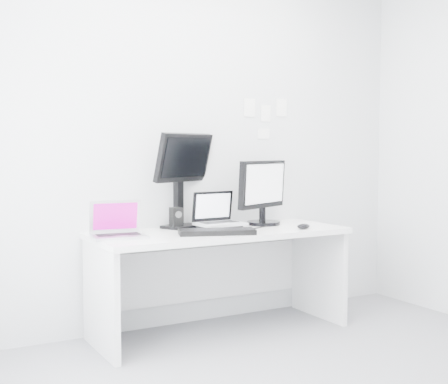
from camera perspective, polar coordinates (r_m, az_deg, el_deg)
The scene contains 13 objects.
back_wall at distance 4.60m, azimuth -2.47°, elevation 4.63°, with size 3.60×3.60×0.00m, color silver.
desk at distance 4.39m, azimuth -0.36°, elevation -8.29°, with size 1.80×0.70×0.73m, color white.
macbook at distance 3.99m, azimuth -9.72°, elevation -2.45°, with size 0.33×0.25×0.25m, color silver.
speaker at distance 4.39m, azimuth -4.45°, elevation -2.44°, with size 0.08×0.08×0.16m, color black.
dell_laptop at distance 4.39m, azimuth -0.34°, elevation -1.66°, with size 0.33×0.25×0.27m, color silver.
rear_monitor at distance 4.44m, azimuth -3.95°, elevation 1.17°, with size 0.52×0.19×0.70m, color black.
samsung_monitor at distance 4.63m, azimuth 3.69°, elevation 0.05°, with size 0.55×0.25×0.50m, color black.
keyboard at distance 4.12m, azimuth -0.66°, elevation -3.70°, with size 0.51×0.18×0.03m, color black.
mouse at distance 4.43m, azimuth 7.36°, elevation -3.16°, with size 0.12×0.08×0.04m, color black.
wall_note_0 at distance 4.82m, azimuth 2.38°, elevation 7.81°, with size 0.10×0.00×0.14m, color white.
wall_note_1 at distance 4.90m, azimuth 3.88°, elevation 7.27°, with size 0.09×0.00×0.13m, color white.
wall_note_2 at distance 4.99m, azimuth 5.34°, elevation 7.78°, with size 0.10×0.00×0.14m, color white.
wall_note_3 at distance 4.88m, azimuth 3.68°, elevation 5.41°, with size 0.11×0.00×0.08m, color white.
Camera 1 is at (-2.07, -2.51, 1.30)m, focal length 49.44 mm.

